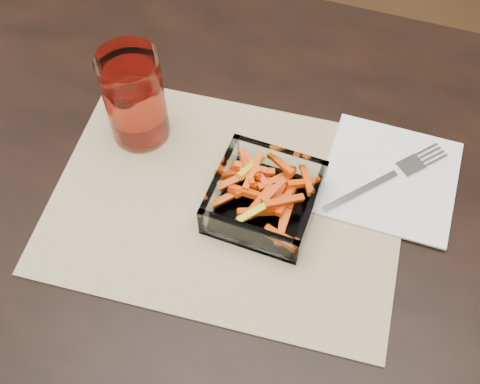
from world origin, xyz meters
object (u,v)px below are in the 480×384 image
at_px(tumbler, 135,100).
at_px(dining_table, 252,261).
at_px(glass_bowl, 264,199).
at_px(fork, 389,177).

bearing_deg(tumbler, dining_table, -27.52).
bearing_deg(glass_bowl, tumbler, 161.40).
bearing_deg(tumbler, fork, 4.46).
height_order(tumbler, fork, tumbler).
bearing_deg(tumbler, glass_bowl, -18.60).
relative_size(glass_bowl, fork, 0.86).
height_order(dining_table, glass_bowl, glass_bowl).
relative_size(glass_bowl, tumbler, 0.95).
relative_size(dining_table, tumbler, 11.41).
relative_size(dining_table, glass_bowl, 12.02).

